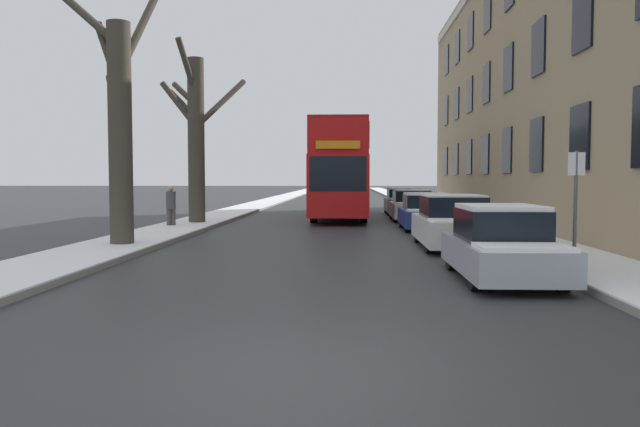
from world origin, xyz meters
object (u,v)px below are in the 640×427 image
object	(u,v)px
parked_car_4	(402,202)
parked_car_2	(426,213)
parked_car_0	(502,246)
street_sign_post	(575,206)
bare_tree_left_0	(119,122)
parked_car_1	(453,223)
parked_car_3	(412,206)
pedestrian_left_sidewalk	(171,205)
double_decker_bus	(340,166)
bare_tree_left_1	(196,134)

from	to	relation	value
parked_car_4	parked_car_2	bearing A→B (deg)	-90.00
parked_car_0	street_sign_post	bearing A→B (deg)	1.66
bare_tree_left_0	parked_car_4	bearing A→B (deg)	61.50
bare_tree_left_0	street_sign_post	distance (m)	11.88
parked_car_1	street_sign_post	world-z (taller)	street_sign_post
bare_tree_left_0	street_sign_post	world-z (taller)	bare_tree_left_0
parked_car_3	pedestrian_left_sidewalk	bearing A→B (deg)	-150.38
parked_car_2	double_decker_bus	bearing A→B (deg)	115.20
pedestrian_left_sidewalk	parked_car_0	bearing A→B (deg)	-73.36
parked_car_1	parked_car_2	distance (m)	6.11
parked_car_0	parked_car_1	distance (m)	5.58
bare_tree_left_0	parked_car_0	xyz separation A→B (m)	(9.25, -4.91, -2.84)
bare_tree_left_0	parked_car_4	world-z (taller)	bare_tree_left_0
parked_car_1	street_sign_post	bearing A→B (deg)	-75.91
parked_car_0	pedestrian_left_sidewalk	world-z (taller)	pedestrian_left_sidewalk
parked_car_3	pedestrian_left_sidewalk	distance (m)	11.19
double_decker_bus	parked_car_1	bearing A→B (deg)	-75.76
double_decker_bus	parked_car_1	xyz separation A→B (m)	(3.37, -13.26, -1.86)
parked_car_0	parked_car_2	world-z (taller)	parked_car_0
parked_car_1	double_decker_bus	bearing A→B (deg)	104.24
bare_tree_left_1	parked_car_4	world-z (taller)	bare_tree_left_1
parked_car_1	parked_car_3	distance (m)	11.41
parked_car_3	parked_car_2	bearing A→B (deg)	-90.00
parked_car_4	pedestrian_left_sidewalk	bearing A→B (deg)	-132.84
street_sign_post	parked_car_1	bearing A→B (deg)	104.09
parked_car_2	pedestrian_left_sidewalk	xyz separation A→B (m)	(-9.73, -0.23, 0.27)
bare_tree_left_1	parked_car_3	world-z (taller)	bare_tree_left_1
parked_car_3	parked_car_0	bearing A→B (deg)	-90.00
parked_car_4	street_sign_post	xyz separation A→B (m)	(1.39, -21.91, 0.76)
bare_tree_left_0	parked_car_2	bearing A→B (deg)	36.20
parked_car_0	double_decker_bus	bearing A→B (deg)	100.13
pedestrian_left_sidewalk	parked_car_2	bearing A→B (deg)	-22.36
bare_tree_left_1	parked_car_3	distance (m)	10.36
parked_car_1	pedestrian_left_sidewalk	world-z (taller)	pedestrian_left_sidewalk
parked_car_2	parked_car_3	world-z (taller)	parked_car_3
bare_tree_left_1	parked_car_3	xyz separation A→B (m)	(9.20, 3.62, -3.10)
parked_car_1	parked_car_2	xyz separation A→B (m)	(-0.00, 6.11, -0.04)
parked_car_3	street_sign_post	world-z (taller)	street_sign_post
parked_car_0	street_sign_post	size ratio (longest dim) A/B	1.64
bare_tree_left_0	bare_tree_left_1	xyz separation A→B (m)	(0.05, 8.45, 0.28)
parked_car_0	parked_car_2	distance (m)	11.68
double_decker_bus	pedestrian_left_sidewalk	xyz separation A→B (m)	(-6.36, -7.38, -1.63)
street_sign_post	double_decker_bus	bearing A→B (deg)	104.20
bare_tree_left_0	bare_tree_left_1	world-z (taller)	bare_tree_left_1
parked_car_0	parked_car_1	xyz separation A→B (m)	(0.00, 5.58, 0.03)
parked_car_4	double_decker_bus	bearing A→B (deg)	-137.26
double_decker_bus	pedestrian_left_sidewalk	world-z (taller)	double_decker_bus
bare_tree_left_0	street_sign_post	bearing A→B (deg)	-24.62
double_decker_bus	parked_car_1	world-z (taller)	double_decker_bus
parked_car_0	parked_car_3	size ratio (longest dim) A/B	1.01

